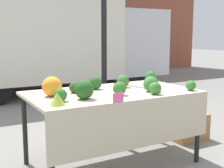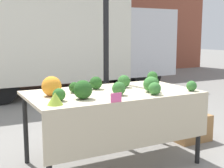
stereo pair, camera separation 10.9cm
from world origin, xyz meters
name	(u,v)px [view 1 (the left image)]	position (x,y,z in m)	size (l,w,h in m)	color
ground_plane	(112,163)	(0.00, 0.00, 0.00)	(40.00, 40.00, 0.00)	gray
tent_pole	(104,55)	(0.28, 0.69, 1.12)	(0.07, 0.07, 2.25)	black
parked_truck	(53,33)	(0.90, 4.45, 1.41)	(5.19, 2.12, 2.64)	silver
market_table	(115,101)	(0.00, -0.06, 0.70)	(1.76, 0.99, 0.79)	beige
orange_cauliflower	(52,86)	(-0.63, 0.06, 0.89)	(0.19, 0.19, 0.19)	orange
romanesco_head	(57,99)	(-0.72, -0.33, 0.85)	(0.14, 0.14, 0.11)	#93B238
broccoli_head_0	(74,88)	(-0.38, 0.12, 0.85)	(0.11, 0.11, 0.11)	#23511E
broccoli_head_1	(119,88)	(-0.03, -0.21, 0.86)	(0.14, 0.14, 0.14)	#336B2D
broccoli_head_2	(84,90)	(-0.42, -0.21, 0.88)	(0.18, 0.18, 0.18)	#23511E
broccoli_head_3	(151,84)	(0.35, -0.21, 0.87)	(0.16, 0.16, 0.16)	#387533
broccoli_head_4	(95,83)	(-0.09, 0.21, 0.86)	(0.14, 0.14, 0.14)	#23511E
broccoli_head_5	(153,82)	(0.56, 0.03, 0.85)	(0.11, 0.11, 0.11)	#23511E
broccoli_head_6	(191,85)	(0.76, -0.36, 0.85)	(0.11, 0.11, 0.11)	#387533
broccoli_head_7	(150,76)	(0.77, 0.37, 0.86)	(0.13, 0.13, 0.13)	#2D6628
broccoli_head_8	(155,88)	(0.29, -0.36, 0.85)	(0.13, 0.13, 0.13)	#387533
broccoli_head_9	(61,95)	(-0.64, -0.20, 0.85)	(0.12, 0.12, 0.12)	#2D6628
broccoli_head_10	(123,81)	(0.24, 0.16, 0.86)	(0.14, 0.14, 0.14)	#336B2D
price_sign	(118,98)	(-0.21, -0.48, 0.83)	(0.11, 0.01, 0.08)	#F45B9E
produce_crate	(187,127)	(1.26, 0.18, 0.17)	(0.48, 0.35, 0.35)	#9E7042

